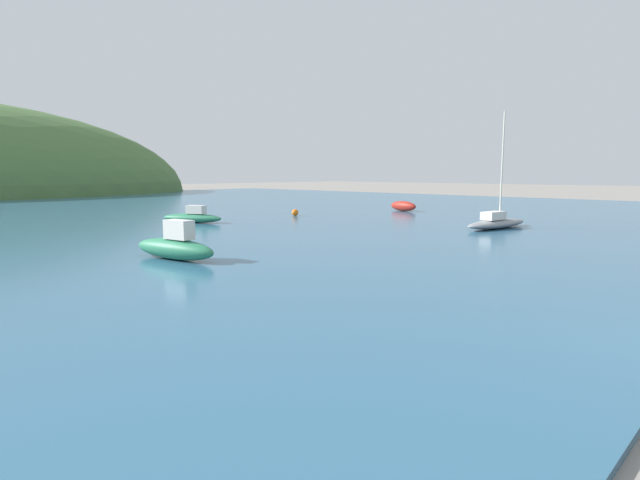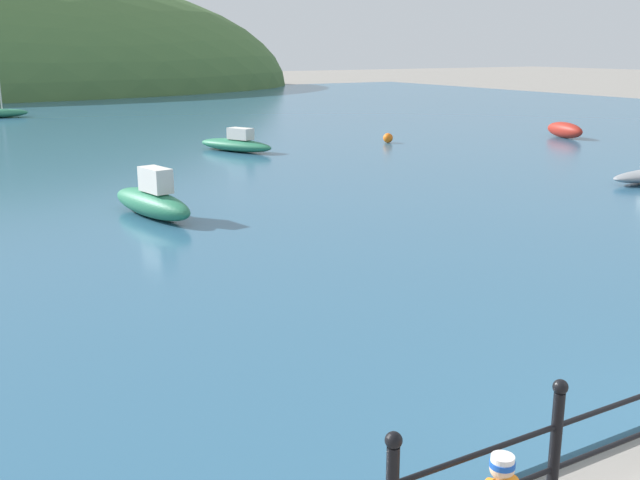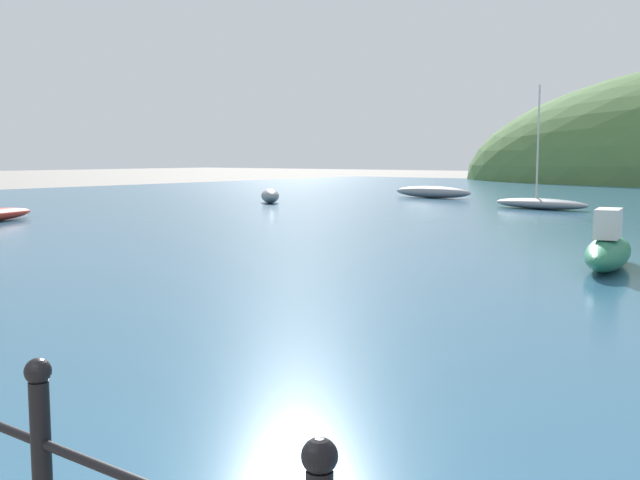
{
  "view_description": "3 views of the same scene",
  "coord_description": "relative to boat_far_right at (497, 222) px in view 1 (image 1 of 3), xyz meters",
  "views": [
    {
      "loc": [
        -8.18,
        1.11,
        2.44
      ],
      "look_at": [
        -1.97,
        7.12,
        1.27
      ],
      "focal_mm": 28.0,
      "sensor_mm": 36.0,
      "label": 1
    },
    {
      "loc": [
        -6.18,
        -2.06,
        3.66
      ],
      "look_at": [
        -1.47,
        5.92,
        1.25
      ],
      "focal_mm": 42.0,
      "sensor_mm": 36.0,
      "label": 2
    },
    {
      "loc": [
        2.54,
        -0.32,
        2.09
      ],
      "look_at": [
        -1.8,
        5.44,
        1.29
      ],
      "focal_mm": 42.0,
      "sensor_mm": 36.0,
      "label": 3
    }
  ],
  "objects": [
    {
      "name": "water",
      "position": [
        -12.2,
        21.62,
        -0.31
      ],
      "size": [
        80.0,
        60.0,
        0.1
      ],
      "primitive_type": "cube",
      "color": "#2D5B7A",
      "rests_on": "ground"
    },
    {
      "name": "boat_far_right",
      "position": [
        0.0,
        0.0,
        0.0
      ],
      "size": [
        4.16,
        1.42,
        4.87
      ],
      "color": "gray",
      "rests_on": "water"
    },
    {
      "name": "boat_far_left",
      "position": [
        5.28,
        8.4,
        0.04
      ],
      "size": [
        0.97,
        2.12,
        0.62
      ],
      "color": "maroon",
      "rests_on": "water"
    },
    {
      "name": "boat_nearest_quay",
      "position": [
        -13.5,
        2.89,
        0.09
      ],
      "size": [
        1.23,
        3.02,
        1.09
      ],
      "color": "#287551",
      "rests_on": "water"
    },
    {
      "name": "boat_white_sailboat",
      "position": [
        -7.68,
        11.42,
        0.0
      ],
      "size": [
        2.03,
        3.19,
        0.82
      ],
      "color": "#287551",
      "rests_on": "water"
    },
    {
      "name": "mooring_buoy",
      "position": [
        -1.75,
        10.66,
        -0.08
      ],
      "size": [
        0.37,
        0.37,
        0.37
      ],
      "primitive_type": "sphere",
      "color": "orange",
      "rests_on": "water"
    }
  ]
}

